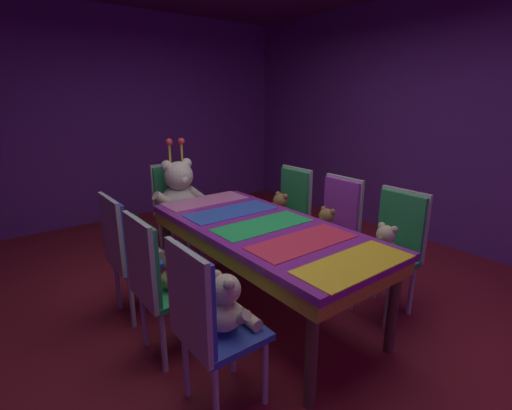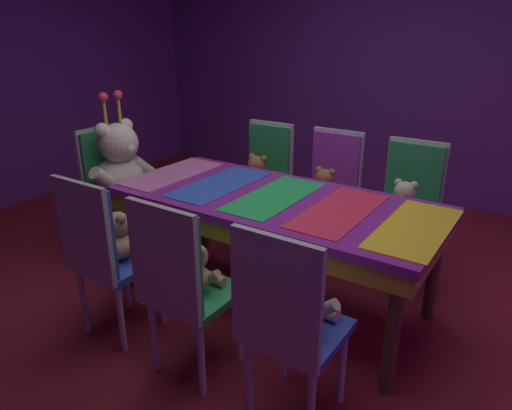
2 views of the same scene
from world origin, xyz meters
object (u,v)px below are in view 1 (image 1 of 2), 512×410
(banquet_table, at_px, (263,236))
(teddy_right_2, at_px, (280,209))
(teddy_left_1, at_px, (175,272))
(king_teddy_bear, at_px, (180,192))
(throne_chair, at_px, (174,200))
(chair_right_1, at_px, (337,220))
(chair_left_2, at_px, (124,246))
(chair_right_0, at_px, (396,239))
(teddy_right_1, at_px, (326,225))
(teddy_right_0, at_px, (385,245))
(teddy_left_0, at_px, (227,305))
(chair_left_0, at_px, (203,315))
(teddy_left_2, at_px, (143,243))
(chair_right_2, at_px, (291,206))
(chair_left_1, at_px, (154,275))

(banquet_table, height_order, teddy_right_2, teddy_right_2)
(teddy_left_1, distance_m, king_teddy_bear, 1.56)
(teddy_left_1, height_order, throne_chair, throne_chair)
(chair_right_1, bearing_deg, chair_left_2, -18.40)
(chair_right_0, height_order, chair_right_1, same)
(teddy_right_1, bearing_deg, teddy_right_0, 89.73)
(chair_left_2, distance_m, teddy_right_0, 1.97)
(banquet_table, relative_size, teddy_left_0, 5.78)
(chair_left_2, bearing_deg, chair_left_0, -89.83)
(teddy_left_2, bearing_deg, chair_right_2, 0.34)
(chair_right_2, distance_m, teddy_right_2, 0.15)
(chair_left_1, height_order, teddy_right_2, chair_left_1)
(chair_left_1, relative_size, throne_chair, 1.00)
(teddy_right_1, xyz_separation_m, chair_right_2, (0.12, 0.58, 0.02))
(teddy_left_2, height_order, chair_right_1, chair_right_1)
(teddy_left_0, distance_m, teddy_left_2, 1.17)
(chair_left_2, relative_size, teddy_right_0, 3.21)
(chair_left_2, bearing_deg, teddy_right_1, -19.93)
(chair_left_0, height_order, teddy_right_1, chair_left_0)
(king_teddy_bear, bearing_deg, chair_right_0, 24.02)
(chair_left_1, xyz_separation_m, chair_left_2, (0.02, 0.59, 0.00))
(teddy_left_2, distance_m, teddy_right_0, 1.86)
(banquet_table, xyz_separation_m, chair_right_0, (0.87, -0.58, -0.06))
(banquet_table, bearing_deg, teddy_right_0, -38.40)
(chair_right_1, xyz_separation_m, throne_chair, (-0.87, 1.52, 0.00))
(banquet_table, xyz_separation_m, teddy_right_0, (0.73, -0.58, -0.07))
(chair_right_0, height_order, chair_right_2, same)
(teddy_right_1, xyz_separation_m, throne_chair, (-0.73, 1.52, 0.02))
(teddy_left_0, bearing_deg, throne_chair, 71.55)
(teddy_right_0, distance_m, teddy_right_1, 0.60)
(chair_left_0, relative_size, throne_chair, 1.00)
(chair_right_1, distance_m, king_teddy_bear, 1.62)
(chair_right_2, bearing_deg, chair_left_1, 19.20)
(teddy_left_1, bearing_deg, teddy_right_0, -21.87)
(teddy_left_1, distance_m, chair_right_2, 1.69)
(teddy_left_2, bearing_deg, teddy_left_1, -91.70)
(chair_left_1, distance_m, chair_right_0, 1.84)
(teddy_left_0, bearing_deg, teddy_right_0, -0.06)
(banquet_table, distance_m, chair_left_2, 1.05)
(teddy_left_1, height_order, chair_left_2, chair_left_2)
(teddy_left_2, height_order, chair_right_0, chair_right_0)
(teddy_left_0, xyz_separation_m, teddy_right_1, (1.44, 0.60, -0.02))
(teddy_right_0, distance_m, chair_right_1, 0.62)
(teddy_left_2, height_order, teddy_right_1, teddy_left_2)
(chair_right_1, distance_m, chair_right_2, 0.59)
(chair_left_1, xyz_separation_m, teddy_right_0, (1.60, -0.58, -0.01))
(chair_left_0, height_order, throne_chair, same)
(chair_left_2, distance_m, king_teddy_bear, 1.17)
(chair_left_2, relative_size, teddy_right_1, 3.35)
(chair_right_0, relative_size, chair_right_2, 1.00)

